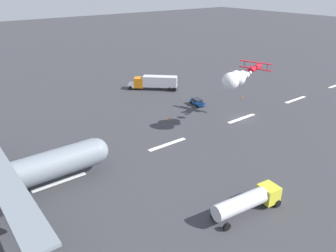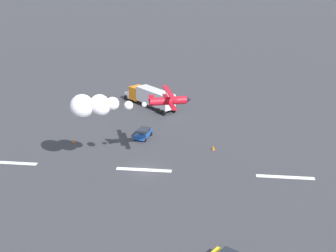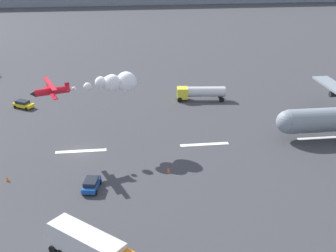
{
  "view_description": "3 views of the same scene",
  "coord_description": "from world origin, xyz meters",
  "px_view_note": "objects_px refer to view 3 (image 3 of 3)",
  "views": [
    {
      "loc": [
        51.65,
        41.98,
        27.23
      ],
      "look_at": [
        19.76,
        0.0,
        3.59
      ],
      "focal_mm": 35.13,
      "sensor_mm": 36.0,
      "label": 1
    },
    {
      "loc": [
        -11.05,
        64.36,
        31.7
      ],
      "look_at": [
        -3.41,
        -0.57,
        6.65
      ],
      "focal_mm": 54.05,
      "sensor_mm": 36.0,
      "label": 2
    },
    {
      "loc": [
        5.71,
        -64.85,
        31.29
      ],
      "look_at": [
        14.07,
        1.46,
        2.95
      ],
      "focal_mm": 47.92,
      "sensor_mm": 36.0,
      "label": 3
    }
  ],
  "objects_px": {
    "airport_staff_sedan": "(23,104)",
    "traffic_cone_near": "(7,179)",
    "fuel_tanker_truck": "(200,92)",
    "stunt_biplane_red": "(110,83)",
    "followme_car_yellow": "(91,184)",
    "traffic_cone_far": "(169,170)",
    "semi_truck_orange": "(97,251)"
  },
  "relations": [
    {
      "from": "semi_truck_orange",
      "to": "fuel_tanker_truck",
      "type": "distance_m",
      "value": 52.87
    },
    {
      "from": "airport_staff_sedan",
      "to": "followme_car_yellow",
      "type": "bearing_deg",
      "value": -66.53
    },
    {
      "from": "followme_car_yellow",
      "to": "traffic_cone_near",
      "type": "distance_m",
      "value": 12.24
    },
    {
      "from": "stunt_biplane_red",
      "to": "traffic_cone_near",
      "type": "bearing_deg",
      "value": -144.67
    },
    {
      "from": "fuel_tanker_truck",
      "to": "stunt_biplane_red",
      "type": "bearing_deg",
      "value": -133.68
    },
    {
      "from": "followme_car_yellow",
      "to": "traffic_cone_near",
      "type": "relative_size",
      "value": 5.75
    },
    {
      "from": "traffic_cone_far",
      "to": "traffic_cone_near",
      "type": "bearing_deg",
      "value": 179.25
    },
    {
      "from": "followme_car_yellow",
      "to": "fuel_tanker_truck",
      "type": "bearing_deg",
      "value": 57.32
    },
    {
      "from": "traffic_cone_near",
      "to": "stunt_biplane_red",
      "type": "bearing_deg",
      "value": 35.33
    },
    {
      "from": "stunt_biplane_red",
      "to": "semi_truck_orange",
      "type": "xyz_separation_m",
      "value": [
        -1.99,
        -29.95,
        -8.21
      ]
    },
    {
      "from": "semi_truck_orange",
      "to": "traffic_cone_near",
      "type": "distance_m",
      "value": 23.36
    },
    {
      "from": "stunt_biplane_red",
      "to": "airport_staff_sedan",
      "type": "height_order",
      "value": "stunt_biplane_red"
    },
    {
      "from": "stunt_biplane_red",
      "to": "followme_car_yellow",
      "type": "height_order",
      "value": "stunt_biplane_red"
    },
    {
      "from": "semi_truck_orange",
      "to": "airport_staff_sedan",
      "type": "distance_m",
      "value": 51.15
    },
    {
      "from": "semi_truck_orange",
      "to": "fuel_tanker_truck",
      "type": "bearing_deg",
      "value": 67.66
    },
    {
      "from": "traffic_cone_far",
      "to": "semi_truck_orange",
      "type": "bearing_deg",
      "value": -116.9
    },
    {
      "from": "traffic_cone_near",
      "to": "traffic_cone_far",
      "type": "bearing_deg",
      "value": -0.75
    },
    {
      "from": "stunt_biplane_red",
      "to": "airport_staff_sedan",
      "type": "relative_size",
      "value": 3.6
    },
    {
      "from": "followme_car_yellow",
      "to": "traffic_cone_near",
      "type": "bearing_deg",
      "value": 162.65
    },
    {
      "from": "semi_truck_orange",
      "to": "fuel_tanker_truck",
      "type": "height_order",
      "value": "semi_truck_orange"
    },
    {
      "from": "airport_staff_sedan",
      "to": "traffic_cone_near",
      "type": "height_order",
      "value": "airport_staff_sedan"
    },
    {
      "from": "followme_car_yellow",
      "to": "traffic_cone_far",
      "type": "xyz_separation_m",
      "value": [
        10.85,
        3.35,
        -0.44
      ]
    },
    {
      "from": "airport_staff_sedan",
      "to": "traffic_cone_far",
      "type": "height_order",
      "value": "airport_staff_sedan"
    },
    {
      "from": "semi_truck_orange",
      "to": "followme_car_yellow",
      "type": "bearing_deg",
      "value": 94.08
    },
    {
      "from": "semi_truck_orange",
      "to": "followme_car_yellow",
      "type": "height_order",
      "value": "semi_truck_orange"
    },
    {
      "from": "followme_car_yellow",
      "to": "traffic_cone_far",
      "type": "distance_m",
      "value": 11.37
    },
    {
      "from": "fuel_tanker_truck",
      "to": "airport_staff_sedan",
      "type": "height_order",
      "value": "fuel_tanker_truck"
    },
    {
      "from": "traffic_cone_far",
      "to": "fuel_tanker_truck",
      "type": "bearing_deg",
      "value": 70.77
    },
    {
      "from": "traffic_cone_near",
      "to": "fuel_tanker_truck",
      "type": "bearing_deg",
      "value": 41.83
    },
    {
      "from": "fuel_tanker_truck",
      "to": "traffic_cone_far",
      "type": "height_order",
      "value": "fuel_tanker_truck"
    },
    {
      "from": "stunt_biplane_red",
      "to": "fuel_tanker_truck",
      "type": "xyz_separation_m",
      "value": [
        18.1,
        18.95,
        -8.56
      ]
    },
    {
      "from": "stunt_biplane_red",
      "to": "traffic_cone_near",
      "type": "xyz_separation_m",
      "value": [
        -14.79,
        -10.48,
        -9.94
      ]
    }
  ]
}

